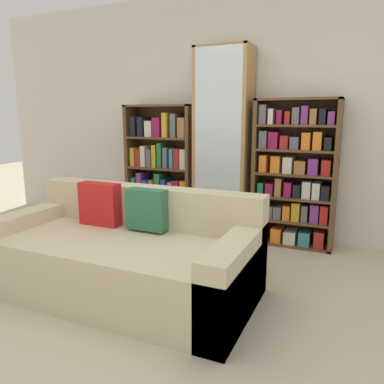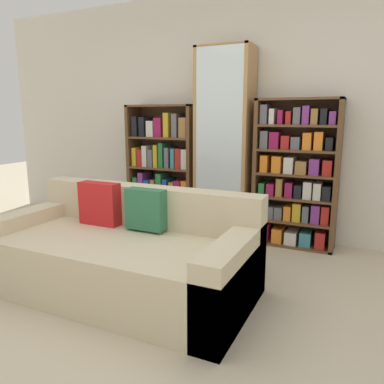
% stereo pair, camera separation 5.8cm
% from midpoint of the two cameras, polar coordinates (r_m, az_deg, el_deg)
% --- Properties ---
extents(ground_plane, '(16.00, 16.00, 0.00)m').
position_cam_midpoint_polar(ground_plane, '(2.66, -10.44, -19.13)').
color(ground_plane, beige).
extents(wall_back, '(6.74, 0.06, 2.70)m').
position_cam_midpoint_polar(wall_back, '(4.34, 6.36, 11.45)').
color(wall_back, silver).
rests_on(wall_back, ground).
extents(couch, '(2.03, 0.98, 0.80)m').
position_cam_midpoint_polar(couch, '(3.00, -10.89, -9.55)').
color(couch, beige).
rests_on(couch, ground).
extents(bookshelf_left, '(0.85, 0.32, 1.48)m').
position_cam_midpoint_polar(bookshelf_left, '(4.54, -4.99, 3.28)').
color(bookshelf_left, brown).
rests_on(bookshelf_left, ground).
extents(display_cabinet, '(0.59, 0.36, 2.07)m').
position_cam_midpoint_polar(display_cabinet, '(4.17, 4.40, 7.17)').
color(display_cabinet, '#AD7F4C').
rests_on(display_cabinet, ground).
extents(bookshelf_right, '(0.84, 0.32, 1.52)m').
position_cam_midpoint_polar(bookshelf_right, '(4.02, 14.92, 2.33)').
color(bookshelf_right, brown).
rests_on(bookshelf_right, ground).
extents(wine_bottle, '(0.09, 0.09, 0.40)m').
position_cam_midpoint_polar(wine_bottle, '(3.37, 8.24, -9.21)').
color(wine_bottle, '#143819').
rests_on(wine_bottle, ground).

